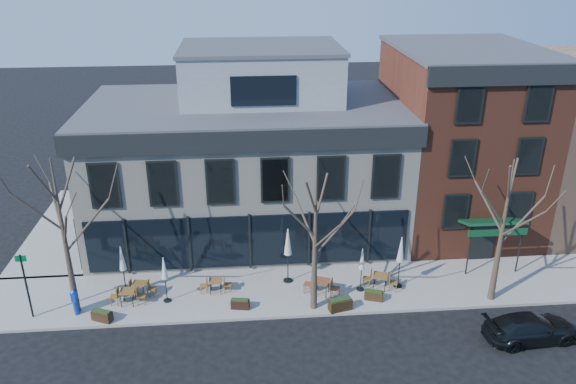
{
  "coord_description": "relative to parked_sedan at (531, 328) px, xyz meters",
  "views": [
    {
      "loc": [
        -0.22,
        -26.69,
        16.4
      ],
      "look_at": [
        2.24,
        2.0,
        3.8
      ],
      "focal_mm": 35.0,
      "sensor_mm": 36.0,
      "label": 1
    }
  ],
  "objects": [
    {
      "name": "corner_building",
      "position": [
        -12.41,
        12.05,
        4.1
      ],
      "size": [
        18.39,
        10.39,
        11.1
      ],
      "color": "beige",
      "rests_on": "ground"
    },
    {
      "name": "umbrella_3",
      "position": [
        -6.89,
        4.4,
        1.24
      ],
      "size": [
        0.39,
        0.39,
        2.42
      ],
      "color": "black",
      "rests_on": "sidewalk_front"
    },
    {
      "name": "tree_right",
      "position": [
        -0.48,
        3.08,
        3.4
      ],
      "size": [
        3.72,
        3.77,
        7.48
      ],
      "color": "#382B21",
      "rests_on": "sidewalk_front"
    },
    {
      "name": "tree_corner",
      "position": [
        -20.98,
        3.78,
        3.63
      ],
      "size": [
        3.93,
        3.98,
        7.92
      ],
      "color": "#382B21",
      "rests_on": "sidewalk_front"
    },
    {
      "name": "planter_1",
      "position": [
        -13.08,
        3.33,
        -0.22
      ],
      "size": [
        0.94,
        0.5,
        0.5
      ],
      "color": "black",
      "rests_on": "sidewalk_front"
    },
    {
      "name": "umbrella_0",
      "position": [
        -18.86,
        5.02,
        1.5
      ],
      "size": [
        0.45,
        0.45,
        2.8
      ],
      "color": "black",
      "rests_on": "sidewalk_front"
    },
    {
      "name": "umbrella_1",
      "position": [
        -16.72,
        4.24,
        1.3
      ],
      "size": [
        0.4,
        0.4,
        2.51
      ],
      "color": "black",
      "rests_on": "sidewalk_front"
    },
    {
      "name": "cafe_set_1",
      "position": [
        -18.13,
        4.84,
        -0.01
      ],
      "size": [
        1.74,
        0.77,
        0.9
      ],
      "color": "brown",
      "rests_on": "sidewalk_front"
    },
    {
      "name": "cafe_set_5",
      "position": [
        -5.86,
        4.45,
        0.02
      ],
      "size": [
        1.87,
        1.08,
        0.97
      ],
      "color": "brown",
      "rests_on": "sidewalk_front"
    },
    {
      "name": "planter_0",
      "position": [
        -19.6,
        2.9,
        -0.2
      ],
      "size": [
        1.06,
        0.76,
        0.55
      ],
      "color": "#321E10",
      "rests_on": "sidewalk_front"
    },
    {
      "name": "planter_2",
      "position": [
        -8.22,
        2.78,
        -0.16
      ],
      "size": [
        1.21,
        0.7,
        0.63
      ],
      "color": "black",
      "rests_on": "sidewalk_front"
    },
    {
      "name": "tree_mid",
      "position": [
        -9.48,
        3.08,
        3.17
      ],
      "size": [
        3.5,
        3.55,
        7.04
      ],
      "color": "#382B21",
      "rests_on": "sidewalk_front"
    },
    {
      "name": "cafe_set_4",
      "position": [
        -8.95,
        4.16,
        0.04
      ],
      "size": [
        1.92,
        1.13,
        0.99
      ],
      "color": "brown",
      "rests_on": "sidewalk_front"
    },
    {
      "name": "call_box",
      "position": [
        -20.94,
        3.49,
        0.27
      ],
      "size": [
        0.28,
        0.28,
        1.41
      ],
      "color": "#0E35B8",
      "rests_on": "sidewalk_front"
    },
    {
      "name": "sign_pole",
      "position": [
        -22.99,
        3.48,
        1.45
      ],
      "size": [
        0.5,
        0.1,
        3.4
      ],
      "color": "black",
      "rests_on": "sidewalk_front"
    },
    {
      "name": "parked_sedan",
      "position": [
        0.0,
        0.0,
        0.0
      ],
      "size": [
        4.42,
        2.11,
        1.24
      ],
      "primitive_type": "imported",
      "rotation": [
        0.0,
        0.0,
        1.66
      ],
      "color": "black",
      "rests_on": "ground"
    },
    {
      "name": "cafe_set_2",
      "position": [
        -14.31,
        4.84,
        -0.03
      ],
      "size": [
        1.62,
        0.66,
        0.85
      ],
      "color": "brown",
      "rests_on": "sidewalk_front"
    },
    {
      "name": "sidewalk_side",
      "position": [
        -23.74,
        12.98,
        -0.55
      ],
      "size": [
        4.5,
        12.0,
        0.15
      ],
      "primitive_type": "cube",
      "color": "gray",
      "rests_on": "ground"
    },
    {
      "name": "ground",
      "position": [
        -12.49,
        6.98,
        -0.62
      ],
      "size": [
        120.0,
        120.0,
        0.0
      ],
      "primitive_type": "plane",
      "color": "black",
      "rests_on": "ground"
    },
    {
      "name": "umbrella_2",
      "position": [
        -10.54,
        5.55,
        1.73
      ],
      "size": [
        0.5,
        0.5,
        3.11
      ],
      "color": "black",
      "rests_on": "sidewalk_front"
    },
    {
      "name": "umbrella_4",
      "position": [
        -4.87,
        4.56,
        1.58
      ],
      "size": [
        0.46,
        0.46,
        2.9
      ],
      "color": "black",
      "rests_on": "sidewalk_front"
    },
    {
      "name": "planter_3",
      "position": [
        -6.4,
        3.48,
        -0.22
      ],
      "size": [
        0.99,
        0.65,
        0.52
      ],
      "color": "#302210",
      "rests_on": "sidewalk_front"
    },
    {
      "name": "red_brick_building",
      "position": [
        0.51,
        11.96,
        5.01
      ],
      "size": [
        8.2,
        11.78,
        11.18
      ],
      "color": "brown",
      "rests_on": "ground"
    },
    {
      "name": "sidewalk_front",
      "position": [
        -9.24,
        4.83,
        -0.55
      ],
      "size": [
        33.5,
        4.7,
        0.15
      ],
      "primitive_type": "cube",
      "color": "gray",
      "rests_on": "ground"
    },
    {
      "name": "cafe_set_0",
      "position": [
        -18.6,
        4.16,
        0.01
      ],
      "size": [
        1.79,
        0.75,
        0.94
      ],
      "color": "brown",
      "rests_on": "sidewalk_front"
    }
  ]
}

